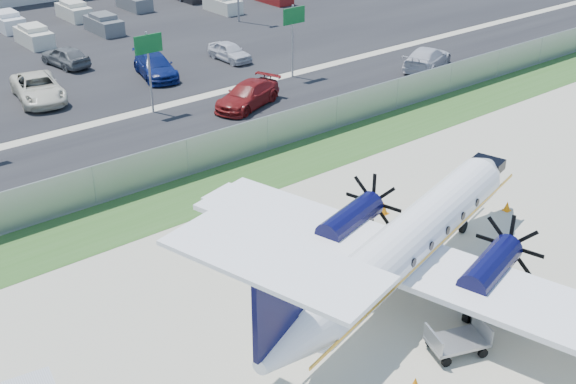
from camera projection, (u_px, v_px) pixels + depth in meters
ground at (389, 305)px, 26.62m from camera, size 170.00×170.00×0.00m
grass_verge at (211, 190)px, 34.94m from camera, size 170.00×4.00×0.02m
access_road at (141, 145)px, 39.80m from camera, size 170.00×8.00×0.02m
parking_lot at (7, 58)px, 54.37m from camera, size 170.00×32.00×0.02m
perimeter_fence at (188, 158)px, 35.88m from camera, size 120.00×0.06×1.99m
sign_mid at (149, 55)px, 42.52m from camera, size 1.80×0.26×5.00m
sign_right at (293, 26)px, 48.63m from camera, size 1.80×0.26×5.00m
aircraft at (404, 244)px, 26.29m from camera, size 18.45×18.04×5.64m
baggage_cart_far at (457, 340)px, 24.09m from camera, size 2.24×1.77×1.03m
cone_nose at (507, 206)px, 33.01m from camera, size 0.33×0.33×0.46m
cone_port_wing at (415, 384)px, 22.55m from camera, size 0.36×0.36×0.51m
cone_starboard_wing at (383, 208)px, 32.72m from camera, size 0.42×0.42×0.59m
road_car_mid at (248, 106)px, 45.13m from camera, size 5.60×3.80×1.51m
road_car_east at (426, 69)px, 51.94m from camera, size 5.86×4.09×1.58m
parked_car_c at (40, 100)px, 46.14m from camera, size 3.64×6.19×1.62m
parked_car_d at (156, 77)px, 50.34m from camera, size 3.34×5.67×1.54m
parked_car_e at (230, 60)px, 53.78m from camera, size 1.71×4.05×1.37m
parked_car_g at (67, 66)px, 52.51m from camera, size 2.47×4.69×1.52m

